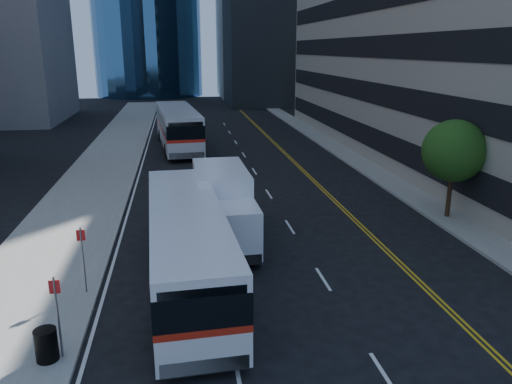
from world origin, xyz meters
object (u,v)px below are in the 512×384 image
street_tree (454,151)px  box_truck (223,206)px  bus_front (187,244)px  bus_rear (178,126)px  trash_can (46,345)px

street_tree → box_truck: (-11.96, -1.41, -1.90)m
bus_front → bus_rear: 27.84m
bus_rear → box_truck: size_ratio=2.00×
bus_front → trash_can: bus_front is taller
street_tree → trash_can: size_ratio=5.38×
bus_rear → bus_front: bearing=-94.7°
street_tree → bus_front: bearing=-157.4°
bus_front → bus_rear: bearing=87.5°
street_tree → bus_rear: (-13.94, 22.13, -1.71)m
box_truck → bus_rear: bearing=93.5°
street_tree → bus_rear: bearing=122.2°
street_tree → bus_rear: 26.21m
bus_rear → trash_can: size_ratio=14.65×
street_tree → box_truck: bearing=-173.3°
bus_front → trash_can: size_ratio=12.79×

